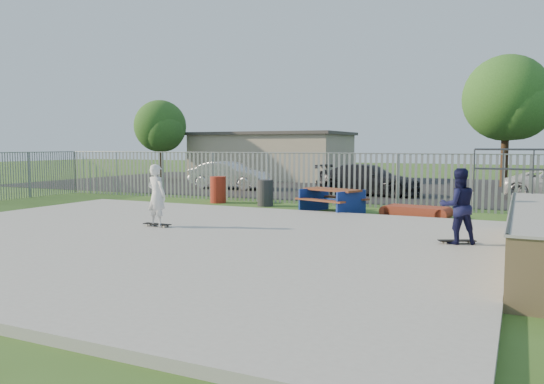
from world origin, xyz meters
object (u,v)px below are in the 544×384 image
at_px(tree_left, 160,126).
at_px(car_dark, 369,180).
at_px(tree_mid, 507,98).
at_px(skater_white, 157,195).
at_px(picnic_table, 332,201).
at_px(trash_bin_red, 218,190).
at_px(trash_bin_grey, 265,193).
at_px(skater_navy, 458,206).
at_px(funbox, 416,212).
at_px(car_silver, 230,175).

bearing_deg(tree_left, car_dark, -17.34).
height_order(tree_left, tree_mid, tree_mid).
height_order(tree_left, skater_white, tree_left).
distance_m(picnic_table, tree_left, 19.98).
xyz_separation_m(tree_mid, skater_white, (-7.81, -20.70, -3.89)).
bearing_deg(trash_bin_red, picnic_table, -12.38).
xyz_separation_m(picnic_table, tree_mid, (4.92, 14.90, 4.44)).
distance_m(trash_bin_red, tree_left, 15.33).
distance_m(trash_bin_red, trash_bin_grey, 2.24).
bearing_deg(skater_white, skater_navy, -162.94).
xyz_separation_m(car_dark, skater_navy, (5.13, -11.86, 0.25)).
bearing_deg(skater_navy, trash_bin_grey, -64.46).
relative_size(picnic_table, tree_left, 0.45).
bearing_deg(funbox, tree_mid, 89.48).
bearing_deg(picnic_table, trash_bin_red, -171.79).
bearing_deg(car_silver, skater_white, -157.34).
relative_size(trash_bin_grey, tree_left, 0.19).
bearing_deg(trash_bin_red, skater_navy, -32.17).
distance_m(picnic_table, trash_bin_grey, 3.09).
relative_size(picnic_table, trash_bin_red, 2.27).
bearing_deg(trash_bin_grey, skater_white, -89.40).
distance_m(car_silver, skater_white, 13.98).
distance_m(funbox, tree_mid, 15.73).
relative_size(picnic_table, tree_mid, 0.33).
bearing_deg(funbox, picnic_table, -171.68).
bearing_deg(car_dark, trash_bin_red, 146.79).
bearing_deg(picnic_table, car_dark, 115.30).
relative_size(car_silver, skater_white, 2.63).
bearing_deg(tree_left, skater_white, -53.25).
height_order(trash_bin_grey, tree_mid, tree_mid).
xyz_separation_m(picnic_table, car_dark, (-0.56, 6.86, 0.31)).
relative_size(car_dark, skater_white, 2.96).
relative_size(car_dark, tree_mid, 0.67).
height_order(car_silver, tree_left, tree_left).
relative_size(skater_navy, skater_white, 1.00).
bearing_deg(trash_bin_red, skater_white, -71.68).
distance_m(funbox, tree_left, 22.29).
height_order(funbox, car_dark, car_dark).
relative_size(car_dark, skater_navy, 2.96).
height_order(car_dark, tree_mid, tree_mid).
bearing_deg(tree_left, funbox, -31.82).
height_order(car_silver, car_dark, car_silver).
distance_m(picnic_table, car_silver, 10.82).
distance_m(picnic_table, tree_mid, 16.30).
bearing_deg(skater_white, picnic_table, -105.57).
relative_size(picnic_table, car_silver, 0.55).
relative_size(tree_left, skater_white, 3.20).
bearing_deg(trash_bin_grey, car_silver, 129.35).
height_order(picnic_table, skater_navy, skater_navy).
xyz_separation_m(trash_bin_red, car_silver, (-2.92, 6.03, 0.21)).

